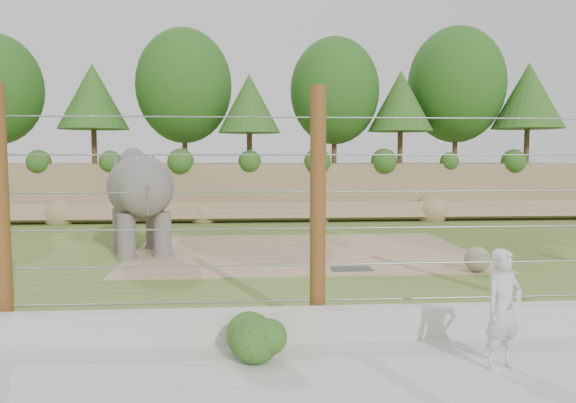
{
  "coord_description": "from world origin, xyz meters",
  "views": [
    {
      "loc": [
        -1.17,
        -13.54,
        2.9
      ],
      "look_at": [
        0.0,
        2.0,
        1.6
      ],
      "focal_mm": 35.0,
      "sensor_mm": 36.0,
      "label": 1
    }
  ],
  "objects": [
    {
      "name": "ground",
      "position": [
        0.0,
        0.0,
        0.0
      ],
      "size": [
        90.0,
        90.0,
        0.0
      ],
      "primitive_type": "plane",
      "color": "#416522",
      "rests_on": "ground"
    },
    {
      "name": "back_embankment",
      "position": [
        0.59,
        12.68,
        3.97
      ],
      "size": [
        30.0,
        5.52,
        8.77
      ],
      "color": "olive",
      "rests_on": "ground"
    },
    {
      "name": "dirt_patch",
      "position": [
        0.5,
        3.0,
        0.01
      ],
      "size": [
        10.0,
        7.0,
        0.02
      ],
      "primitive_type": "cube",
      "color": "#8D7458",
      "rests_on": "ground"
    },
    {
      "name": "drain_grate",
      "position": [
        1.47,
        0.26,
        0.04
      ],
      "size": [
        1.0,
        0.6,
        0.03
      ],
      "primitive_type": "cube",
      "color": "#262628",
      "rests_on": "dirt_patch"
    },
    {
      "name": "elephant",
      "position": [
        -4.24,
        3.04,
        1.52
      ],
      "size": [
        2.65,
        4.06,
        3.04
      ],
      "primitive_type": null,
      "rotation": [
        0.0,
        0.0,
        0.3
      ],
      "color": "#5B5852",
      "rests_on": "ground"
    },
    {
      "name": "stone_ball",
      "position": [
        4.5,
        -0.3,
        0.33
      ],
      "size": [
        0.63,
        0.63,
        0.63
      ],
      "primitive_type": "sphere",
      "color": "gray",
      "rests_on": "dirt_patch"
    },
    {
      "name": "retaining_wall",
      "position": [
        0.0,
        -5.0,
        0.25
      ],
      "size": [
        26.0,
        0.35,
        0.5
      ],
      "primitive_type": "cube",
      "color": "beige",
      "rests_on": "ground"
    },
    {
      "name": "walkway",
      "position": [
        0.0,
        -7.0,
        0.01
      ],
      "size": [
        26.0,
        4.0,
        0.01
      ],
      "primitive_type": "cube",
      "color": "beige",
      "rests_on": "ground"
    },
    {
      "name": "barrier_fence",
      "position": [
        0.0,
        -4.5,
        2.0
      ],
      "size": [
        20.26,
        0.26,
        4.0
      ],
      "color": "brown",
      "rests_on": "ground"
    },
    {
      "name": "walkway_shrub",
      "position": [
        -1.0,
        -5.8,
        0.35
      ],
      "size": [
        0.68,
        0.68,
        0.68
      ],
      "primitive_type": "sphere",
      "color": "#1A4F18",
      "rests_on": "walkway"
    },
    {
      "name": "zookeeper",
      "position": [
        2.27,
        -6.4,
        0.83
      ],
      "size": [
        0.7,
        0.58,
        1.64
      ],
      "primitive_type": "imported",
      "rotation": [
        0.0,
        0.0,
        0.37
      ],
      "color": "#A5A9AE",
      "rests_on": "walkway"
    }
  ]
}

